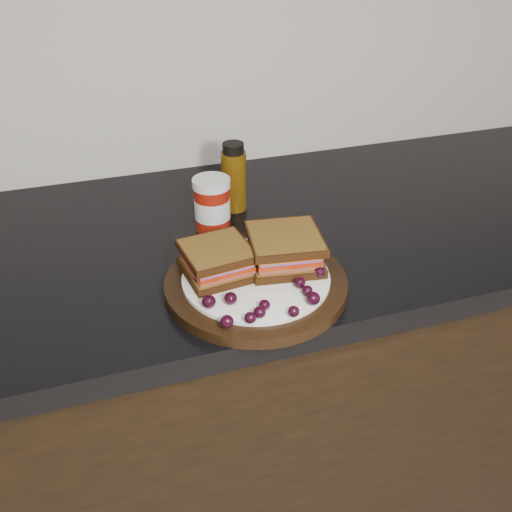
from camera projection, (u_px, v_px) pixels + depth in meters
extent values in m
cube|color=black|center=(154.00, 432.00, 1.23)|extent=(3.96, 0.58, 0.86)
cube|color=black|center=(129.00, 258.00, 0.99)|extent=(3.98, 0.60, 0.04)
cylinder|color=black|center=(256.00, 284.00, 0.88)|extent=(0.28, 0.28, 0.02)
ellipsoid|color=black|center=(209.00, 301.00, 0.80)|extent=(0.02, 0.02, 0.02)
ellipsoid|color=black|center=(231.00, 298.00, 0.80)|extent=(0.02, 0.02, 0.02)
ellipsoid|color=black|center=(227.00, 321.00, 0.76)|extent=(0.02, 0.02, 0.02)
ellipsoid|color=black|center=(250.00, 318.00, 0.77)|extent=(0.02, 0.02, 0.02)
ellipsoid|color=black|center=(260.00, 312.00, 0.78)|extent=(0.02, 0.02, 0.02)
ellipsoid|color=black|center=(265.00, 305.00, 0.79)|extent=(0.02, 0.02, 0.02)
ellipsoid|color=black|center=(294.00, 311.00, 0.78)|extent=(0.02, 0.02, 0.02)
ellipsoid|color=black|center=(313.00, 298.00, 0.80)|extent=(0.02, 0.02, 0.02)
ellipsoid|color=black|center=(307.00, 290.00, 0.82)|extent=(0.02, 0.02, 0.02)
ellipsoid|color=black|center=(300.00, 282.00, 0.84)|extent=(0.02, 0.02, 0.02)
ellipsoid|color=black|center=(319.00, 272.00, 0.86)|extent=(0.02, 0.02, 0.02)
ellipsoid|color=black|center=(308.00, 267.00, 0.87)|extent=(0.02, 0.02, 0.02)
ellipsoid|color=black|center=(310.00, 262.00, 0.88)|extent=(0.02, 0.02, 0.02)
ellipsoid|color=black|center=(295.00, 249.00, 0.92)|extent=(0.02, 0.02, 0.02)
ellipsoid|color=black|center=(276.00, 248.00, 0.92)|extent=(0.02, 0.02, 0.02)
ellipsoid|color=black|center=(226.00, 262.00, 0.88)|extent=(0.02, 0.02, 0.02)
ellipsoid|color=black|center=(202.00, 265.00, 0.88)|extent=(0.02, 0.02, 0.02)
ellipsoid|color=black|center=(207.00, 270.00, 0.86)|extent=(0.02, 0.02, 0.02)
ellipsoid|color=black|center=(198.00, 280.00, 0.84)|extent=(0.02, 0.02, 0.02)
ellipsoid|color=black|center=(201.00, 282.00, 0.84)|extent=(0.02, 0.02, 0.02)
ellipsoid|color=black|center=(224.00, 267.00, 0.87)|extent=(0.02, 0.02, 0.02)
ellipsoid|color=black|center=(224.00, 274.00, 0.86)|extent=(0.01, 0.01, 0.01)
ellipsoid|color=black|center=(209.00, 277.00, 0.85)|extent=(0.02, 0.02, 0.01)
cylinder|color=maroon|center=(212.00, 204.00, 1.01)|extent=(0.09, 0.09, 0.10)
cylinder|color=#4D3107|center=(234.00, 177.00, 1.07)|extent=(0.06, 0.06, 0.13)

